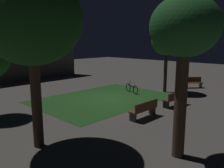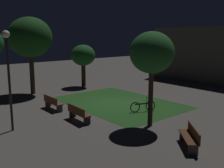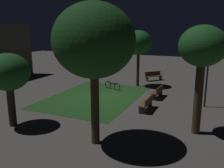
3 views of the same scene
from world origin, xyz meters
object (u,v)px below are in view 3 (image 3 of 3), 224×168
bench_lawn_edge (147,103)px  lamp_post_near_wall (209,56)px  tree_back_right (94,41)px  tree_back_left (8,73)px  bench_near_trees (158,91)px  tree_right_canopy (202,49)px  bench_corner (153,76)px  tree_lawn_side (139,43)px  bicycle (112,85)px

bench_lawn_edge → lamp_post_near_wall: bearing=-56.9°
bench_lawn_edge → tree_back_right: (-5.23, 0.94, 4.02)m
tree_back_left → lamp_post_near_wall: lamp_post_near_wall is taller
tree_back_right → tree_back_left: 5.19m
bench_near_trees → lamp_post_near_wall: bearing=-105.3°
bench_near_trees → tree_right_canopy: (-5.42, -3.11, 3.62)m
tree_right_canopy → lamp_post_near_wall: (4.51, -0.19, -0.79)m
bench_corner → tree_back_left: size_ratio=0.43×
tree_lawn_side → tree_back_right: (-11.31, -1.58, 0.70)m
bench_lawn_edge → tree_lawn_side: (6.08, 2.52, 3.32)m
bench_near_trees → bench_corner: 6.22m
bench_corner → bicycle: (-4.97, 2.30, -0.14)m
bicycle → bench_corner: bearing=-24.8°
tree_lawn_side → tree_right_canopy: bearing=-146.3°
bench_lawn_edge → bench_corner: 9.19m
bench_near_trees → tree_lawn_side: tree_lawn_side is taller
bench_lawn_edge → bicycle: size_ratio=1.11×
tree_back_left → tree_right_canopy: bearing=-72.4°
tree_right_canopy → bicycle: bearing=48.4°
bench_near_trees → tree_lawn_side: (3.02, 2.52, 3.32)m
bench_lawn_edge → bench_near_trees: size_ratio=0.99×
bench_corner → tree_back_left: tree_back_left is taller
bench_near_trees → bicycle: size_ratio=1.12×
bench_lawn_edge → bench_near_trees: same height
bench_corner → tree_lawn_side: size_ratio=0.34×
bench_corner → bench_near_trees: bearing=-163.2°
bench_lawn_edge → tree_lawn_side: tree_lawn_side is taller
tree_right_canopy → lamp_post_near_wall: tree_right_canopy is taller
tree_lawn_side → lamp_post_near_wall: size_ratio=0.99×
tree_back_right → lamp_post_near_wall: tree_back_right is taller
bench_corner → lamp_post_near_wall: (-6.86, -5.10, 2.83)m
tree_right_canopy → bicycle: 10.35m
tree_back_right → tree_back_left: (0.02, 4.91, -1.68)m
bicycle → lamp_post_near_wall: bearing=-104.3°
bench_corner → tree_right_canopy: 12.91m
tree_right_canopy → tree_lawn_side: 10.15m
bicycle → tree_back_left: bearing=169.3°
tree_right_canopy → tree_back_right: 4.98m
lamp_post_near_wall → bicycle: 8.20m
tree_lawn_side → tree_back_left: tree_lawn_side is taller
tree_back_left → bench_corner: bearing=-15.9°
bench_lawn_edge → tree_right_canopy: tree_right_canopy is taller
bench_corner → tree_back_left: (-14.22, 4.05, 2.34)m
bench_corner → tree_back_right: tree_back_right is taller
bench_near_trees → tree_right_canopy: 7.22m
bench_corner → tree_back_right: (-14.25, -0.87, 4.02)m
tree_lawn_side → bicycle: size_ratio=3.02×
bench_near_trees → tree_right_canopy: bearing=-150.2°
tree_right_canopy → tree_back_left: tree_right_canopy is taller
bench_lawn_edge → bench_corner: same height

